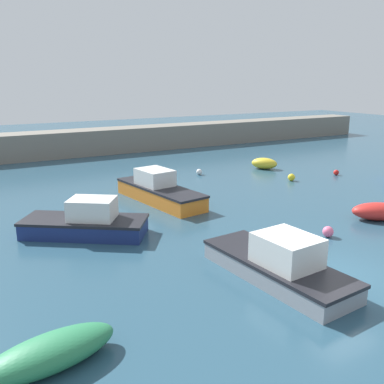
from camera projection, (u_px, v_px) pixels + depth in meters
name	position (u px, v px, depth m)	size (l,w,h in m)	color
ground_plane	(339.00, 277.00, 15.26)	(120.00, 120.00, 0.20)	#284C60
harbor_breakwater	(97.00, 141.00, 39.39)	(63.27, 2.86, 2.25)	slate
rowboat_white_midwater	(379.00, 211.00, 20.97)	(2.91, 2.47, 0.86)	red
motorboat_with_cabin	(280.00, 264.00, 14.65)	(2.55, 6.02, 1.71)	gray
motorboat_grey_hull	(87.00, 222.00, 18.87)	(5.62, 4.74, 1.70)	navy
fishing_dinghy_green	(264.00, 163.00, 32.85)	(2.08, 2.26, 0.85)	yellow
open_tender_yellow	(50.00, 353.00, 10.26)	(3.53, 1.92, 0.77)	#287A4C
cabin_cruiser_white	(159.00, 190.00, 24.08)	(2.86, 6.73, 1.79)	orange
mooring_buoy_pink	(328.00, 232.00, 18.76)	(0.48, 0.48, 0.48)	#EA668C
mooring_buoy_red	(336.00, 172.00, 30.74)	(0.39, 0.39, 0.39)	red
mooring_buoy_yellow	(291.00, 177.00, 29.02)	(0.49, 0.49, 0.49)	yellow
mooring_buoy_white	(199.00, 172.00, 30.86)	(0.42, 0.42, 0.42)	white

